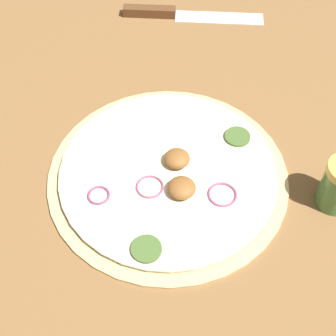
{
  "coord_description": "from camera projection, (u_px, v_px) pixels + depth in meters",
  "views": [
    {
      "loc": [
        -0.09,
        -0.4,
        0.55
      ],
      "look_at": [
        0.0,
        0.0,
        0.02
      ],
      "focal_mm": 50.0,
      "sensor_mm": 36.0,
      "label": 1
    }
  ],
  "objects": [
    {
      "name": "ground_plane",
      "position": [
        168.0,
        176.0,
        0.68
      ],
      "size": [
        3.0,
        3.0,
        0.0
      ],
      "primitive_type": "plane",
      "color": "brown"
    },
    {
      "name": "pizza",
      "position": [
        169.0,
        174.0,
        0.67
      ],
      "size": [
        0.35,
        0.35,
        0.03
      ],
      "color": "#D6B77A",
      "rests_on": "ground_plane"
    },
    {
      "name": "knife",
      "position": [
        171.0,
        13.0,
        0.91
      ],
      "size": [
        0.27,
        0.1,
        0.02
      ],
      "rotation": [
        0.0,
        0.0,
        6.0
      ],
      "color": "silver",
      "rests_on": "ground_plane"
    }
  ]
}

